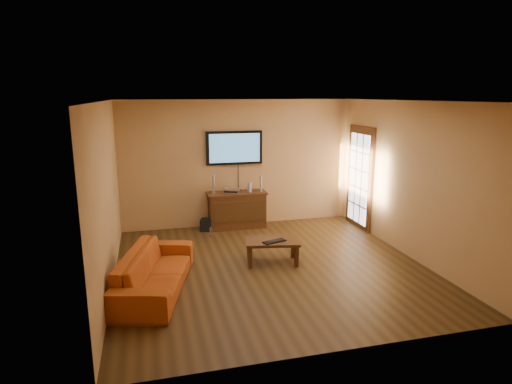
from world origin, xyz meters
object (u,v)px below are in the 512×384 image
object	(u,v)px
av_receiver	(232,191)
game_console	(249,187)
media_console	(237,210)
sofa	(154,265)
bottle	(211,232)
keyboard	(274,241)
speaker_right	(261,184)
subwoofer	(207,225)
coffee_table	(272,243)
television	(234,148)
speaker_left	(214,185)

from	to	relation	value
av_receiver	game_console	xyz separation A→B (m)	(0.38, -0.00, 0.07)
media_console	game_console	xyz separation A→B (m)	(0.28, 0.02, 0.49)
sofa	bottle	bearing A→B (deg)	-12.47
keyboard	speaker_right	bearing A→B (deg)	81.07
game_console	bottle	distance (m)	1.29
bottle	subwoofer	bearing A→B (deg)	94.72
coffee_table	keyboard	size ratio (longest dim) A/B	2.31
speaker_right	subwoofer	distance (m)	1.43
coffee_table	subwoofer	bearing A→B (deg)	112.03
sofa	av_receiver	size ratio (longest dim) A/B	5.98
speaker_right	bottle	xyz separation A→B (m)	(-1.14, -0.42, -0.84)
media_console	coffee_table	size ratio (longest dim) A/B	1.30
sofa	bottle	size ratio (longest dim) A/B	10.23
sofa	subwoofer	distance (m)	2.88
sofa	subwoofer	world-z (taller)	sofa
game_console	av_receiver	bearing A→B (deg)	173.43
television	speaker_right	bearing A→B (deg)	-24.49
television	coffee_table	distance (m)	2.67
keyboard	av_receiver	bearing A→B (deg)	97.02
coffee_table	sofa	world-z (taller)	sofa
subwoofer	speaker_right	bearing A→B (deg)	18.97
subwoofer	speaker_left	bearing A→B (deg)	40.10
media_console	speaker_right	distance (m)	0.75
game_console	bottle	world-z (taller)	game_console
coffee_table	bottle	bearing A→B (deg)	115.88
keyboard	speaker_left	bearing A→B (deg)	106.62
television	speaker_right	size ratio (longest dim) A/B	3.46
coffee_table	av_receiver	bearing A→B (deg)	97.19
bottle	keyboard	size ratio (longest dim) A/B	0.47
av_receiver	coffee_table	bearing A→B (deg)	-58.15
speaker_left	bottle	distance (m)	0.99
sofa	av_receiver	world-z (taller)	av_receiver
speaker_left	av_receiver	distance (m)	0.42
media_console	bottle	size ratio (longest dim) A/B	6.32
coffee_table	speaker_left	world-z (taller)	speaker_left
sofa	speaker_right	distance (m)	3.55
speaker_right	game_console	xyz separation A→B (m)	(-0.23, 0.05, -0.05)
subwoofer	keyboard	xyz separation A→B (m)	(0.84, -2.16, 0.30)
av_receiver	game_console	world-z (taller)	game_console
subwoofer	sofa	bearing A→B (deg)	-94.50
speaker_right	av_receiver	distance (m)	0.63
speaker_left	av_receiver	xyz separation A→B (m)	(0.39, -0.00, -0.14)
television	bottle	bearing A→B (deg)	-133.74
media_console	keyboard	bearing A→B (deg)	-85.47
coffee_table	speaker_right	distance (m)	2.18
media_console	speaker_right	size ratio (longest dim) A/B	3.63
sofa	coffee_table	bearing A→B (deg)	-58.50
media_console	speaker_left	xyz separation A→B (m)	(-0.49, 0.02, 0.56)
coffee_table	speaker_left	size ratio (longest dim) A/B	2.48
bottle	sofa	bearing A→B (deg)	-117.26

